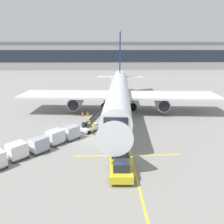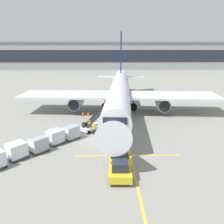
% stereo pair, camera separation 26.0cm
% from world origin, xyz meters
% --- Properties ---
extents(ground_plane, '(600.00, 600.00, 0.00)m').
position_xyz_m(ground_plane, '(0.00, 0.00, 0.00)').
color(ground_plane, gray).
extents(parked_airplane, '(36.79, 46.32, 15.51)m').
position_xyz_m(parked_airplane, '(4.12, 13.77, 3.69)').
color(parked_airplane, silver).
rests_on(parked_airplane, ground).
extents(belt_loader, '(4.40, 4.65, 3.34)m').
position_xyz_m(belt_loader, '(-0.40, 3.67, 0.91)').
color(belt_loader, silver).
rests_on(belt_loader, ground).
extents(baggage_cart_lead, '(2.52, 2.59, 1.91)m').
position_xyz_m(baggage_cart_lead, '(-3.06, 0.48, 1.00)').
color(baggage_cart_lead, '#515156').
rests_on(baggage_cart_lead, ground).
extents(baggage_cart_second, '(2.52, 2.59, 1.91)m').
position_xyz_m(baggage_cart_second, '(-4.79, -1.11, 1.00)').
color(baggage_cart_second, '#515156').
rests_on(baggage_cart_second, ground).
extents(baggage_cart_third, '(2.52, 2.59, 1.91)m').
position_xyz_m(baggage_cart_third, '(-6.24, -3.39, 1.00)').
color(baggage_cart_third, '#515156').
rests_on(baggage_cart_third, ground).
extents(baggage_cart_fourth, '(2.52, 2.59, 1.91)m').
position_xyz_m(baggage_cart_fourth, '(-8.12, -5.04, 1.00)').
color(baggage_cart_fourth, '#515156').
rests_on(baggage_cart_fourth, ground).
extents(pushback_tug, '(2.28, 4.48, 1.83)m').
position_xyz_m(pushback_tug, '(2.90, -8.82, 0.83)').
color(pushback_tug, gold).
rests_on(pushback_tug, ground).
extents(ground_crew_by_loader, '(0.29, 0.57, 1.74)m').
position_xyz_m(ground_crew_by_loader, '(-0.08, 2.10, 1.00)').
color(ground_crew_by_loader, black).
rests_on(ground_crew_by_loader, ground).
extents(ground_crew_by_carts, '(0.53, 0.38, 1.74)m').
position_xyz_m(ground_crew_by_carts, '(-3.83, 0.05, 1.00)').
color(ground_crew_by_carts, '#514C42').
rests_on(ground_crew_by_carts, ground).
extents(ground_crew_marshaller, '(0.57, 0.29, 1.74)m').
position_xyz_m(ground_crew_marshaller, '(-0.73, 3.15, 1.00)').
color(ground_crew_marshaller, '#333847').
rests_on(ground_crew_marshaller, ground).
extents(safety_cone_engine_keepout, '(0.71, 0.71, 0.80)m').
position_xyz_m(safety_cone_engine_keepout, '(-2.48, 11.69, 0.39)').
color(safety_cone_engine_keepout, black).
rests_on(safety_cone_engine_keepout, ground).
extents(safety_cone_wingtip, '(0.67, 0.67, 0.76)m').
position_xyz_m(safety_cone_wingtip, '(-1.56, 11.74, 0.37)').
color(safety_cone_wingtip, black).
rests_on(safety_cone_wingtip, ground).
extents(apron_guidance_line_lead_in, '(0.20, 110.00, 0.01)m').
position_xyz_m(apron_guidance_line_lead_in, '(4.32, 12.90, 0.00)').
color(apron_guidance_line_lead_in, yellow).
rests_on(apron_guidance_line_lead_in, ground).
extents(apron_guidance_line_stop_bar, '(12.00, 0.20, 0.01)m').
position_xyz_m(apron_guidance_line_stop_bar, '(4.05, -4.69, 0.00)').
color(apron_guidance_line_stop_bar, yellow).
rests_on(apron_guidance_line_stop_bar, ground).
extents(terminal_building, '(130.18, 15.21, 14.74)m').
position_xyz_m(terminal_building, '(7.42, 105.94, 7.32)').
color(terminal_building, '#939399').
rests_on(terminal_building, ground).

